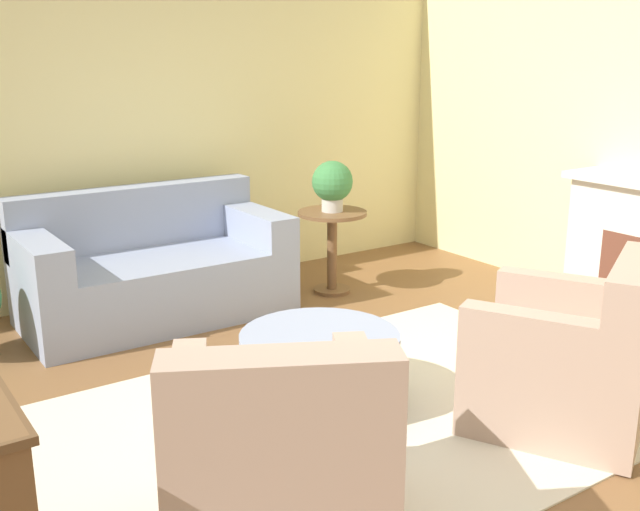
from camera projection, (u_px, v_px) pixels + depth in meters
ground_plane at (355, 418)px, 3.98m from camera, size 16.00×16.00×0.00m
wall_back at (143, 116)px, 5.83m from camera, size 9.45×0.12×2.80m
rug at (355, 417)px, 3.98m from camera, size 3.32×2.24×0.01m
couch at (154, 271)px, 5.44m from camera, size 1.87×0.94×0.92m
armchair_left at (278, 464)px, 2.88m from camera, size 1.13×1.13×0.91m
armchair_right at (571, 362)px, 3.83m from camera, size 1.13×1.13×0.91m
ottoman_table at (320, 359)px, 4.05m from camera, size 0.87×0.87×0.41m
side_table at (332, 237)px, 5.95m from camera, size 0.55×0.55×0.67m
potted_plant_on_side_table at (332, 183)px, 5.84m from camera, size 0.32×0.32×0.40m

